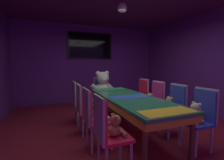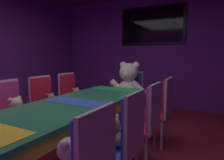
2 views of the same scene
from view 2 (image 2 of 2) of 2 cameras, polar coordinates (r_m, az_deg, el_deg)
The scene contains 17 objects.
ground_plane at distance 2.73m, azimuth -10.09°, elevation -21.46°, with size 7.90×7.90×0.00m, color maroon.
wall_back at distance 5.30m, azimuth 11.40°, elevation 7.85°, with size 5.20×0.12×2.80m, color #59267F.
banquet_table at distance 2.49m, azimuth -10.41°, elevation -8.05°, with size 0.90×2.54×0.75m.
chair_left_1 at distance 2.90m, azimuth -27.27°, elevation -7.74°, with size 0.42×0.41×0.98m.
teddy_left_1 at distance 2.78m, azimuth -25.52°, elevation -8.19°, with size 0.27×0.35×0.33m.
chair_left_2 at distance 3.28m, azimuth -18.72°, elevation -5.73°, with size 0.42×0.41×0.98m.
teddy_left_2 at distance 3.19m, azimuth -16.92°, elevation -6.40°, with size 0.23×0.29×0.27m.
chair_left_3 at distance 3.72m, azimuth -11.82°, elevation -4.06°, with size 0.42×0.41×0.98m.
teddy_left_3 at distance 3.64m, azimuth -10.07°, elevation -4.64°, with size 0.22×0.28×0.27m.
chair_right_1 at distance 1.83m, azimuth 4.15°, elevation -15.37°, with size 0.42×0.41×0.98m.
teddy_right_1 at distance 1.89m, azimuth -0.01°, elevation -14.96°, with size 0.24×0.31×0.30m.
chair_right_2 at distance 2.38m, azimuth 10.23°, elevation -10.18°, with size 0.42×0.41×0.98m.
teddy_right_2 at distance 2.43m, azimuth 6.96°, elevation -10.40°, with size 0.21×0.28×0.26m.
chair_right_3 at distance 2.97m, azimuth 14.25°, elevation -6.88°, with size 0.42×0.41×0.98m.
throne_chair at distance 4.05m, azimuth 5.63°, elevation -3.07°, with size 0.41×0.42×0.98m.
king_teddy_bear at distance 3.87m, azimuth 4.69°, elevation -1.00°, with size 0.76×0.59×0.72m.
wall_tv at distance 5.27m, azimuth 11.28°, elevation 14.96°, with size 1.62×0.06×0.94m.
Camera 2 is at (1.49, -1.89, 1.28)m, focal length 32.14 mm.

